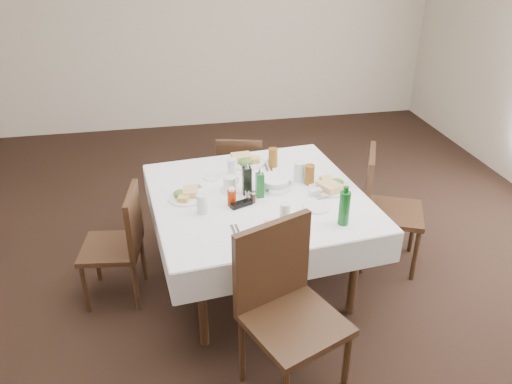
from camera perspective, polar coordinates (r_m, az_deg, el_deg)
ground_plane at (r=3.91m, az=-0.12°, el=-10.24°), size 7.00×7.00×0.00m
room_shell at (r=3.14m, az=-0.16°, el=14.96°), size 6.04×7.04×2.80m
dining_table at (r=3.53m, az=0.21°, el=-1.30°), size 1.59×1.59×0.76m
chair_north at (r=4.45m, az=-1.79°, el=2.18°), size 0.48×0.48×0.83m
chair_south at (r=2.84m, az=3.25°, el=-12.28°), size 0.64×0.64×1.04m
chair_east at (r=3.97m, az=14.17°, el=-1.14°), size 0.59×0.59×0.95m
chair_west at (r=3.63m, az=-15.07°, el=-5.19°), size 0.46×0.46×0.86m
meal_north at (r=3.95m, az=-1.20°, el=3.64°), size 0.29×0.29×0.06m
meal_south at (r=3.08m, az=2.78°, el=-4.19°), size 0.27×0.27×0.06m
meal_east at (r=3.60m, az=8.51°, el=0.73°), size 0.30×0.30×0.07m
meal_west at (r=3.48m, az=-7.97°, el=-0.34°), size 0.26×0.26×0.06m
side_plate_a at (r=3.74m, az=-5.05°, el=1.73°), size 0.14×0.14×0.01m
side_plate_b at (r=3.35m, az=6.96°, el=-1.71°), size 0.18×0.18×0.01m
water_n at (r=3.74m, az=-2.73°, el=2.83°), size 0.07×0.07×0.13m
water_s at (r=3.16m, az=3.34°, el=-2.34°), size 0.07×0.07×0.13m
water_e at (r=3.66m, az=4.96°, el=2.32°), size 0.08×0.08×0.15m
water_w at (r=3.27m, az=-6.17°, el=-1.36°), size 0.07×0.07×0.13m
iced_tea_a at (r=3.88m, az=1.96°, el=3.96°), size 0.07×0.07×0.15m
iced_tea_b at (r=3.63m, az=6.13°, el=1.99°), size 0.07×0.07×0.15m
bread_basket at (r=3.57m, az=2.17°, el=1.00°), size 0.23×0.23×0.08m
oil_cruet_dark at (r=3.46m, az=-1.05°, el=1.42°), size 0.06×0.06×0.26m
oil_cruet_green at (r=3.43m, az=0.43°, el=0.91°), size 0.05×0.05×0.23m
ketchup_bottle at (r=3.34m, az=-2.79°, el=-0.58°), size 0.06×0.06×0.13m
salt_shaker at (r=3.42m, az=-1.01°, el=-0.31°), size 0.03×0.03×0.07m
pepper_shaker at (r=3.38m, az=-0.35°, el=-0.57°), size 0.04×0.04×0.08m
coffee_mug at (r=3.53m, az=-2.97°, el=0.89°), size 0.15×0.15×0.11m
sunglasses at (r=3.35m, az=-1.70°, el=-1.37°), size 0.16×0.10×0.03m
green_bottle at (r=3.15m, az=10.06°, el=-1.76°), size 0.07×0.07×0.26m
sugar_caddy at (r=3.51m, az=6.79°, el=0.02°), size 0.09×0.06×0.04m
cutlery_n at (r=3.90m, az=1.34°, el=3.02°), size 0.06×0.21×0.01m
cutlery_s at (r=3.08m, az=-2.27°, el=-4.60°), size 0.05×0.17×0.01m
cutlery_e at (r=3.50m, az=8.38°, el=-0.54°), size 0.20×0.07×0.01m
cutlery_w at (r=3.58m, az=-7.68°, el=0.29°), size 0.19×0.11×0.01m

